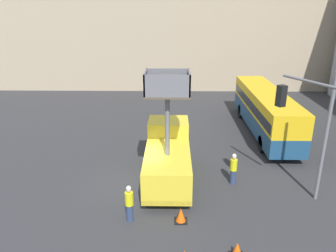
{
  "coord_description": "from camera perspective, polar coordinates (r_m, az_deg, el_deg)",
  "views": [
    {
      "loc": [
        1.77,
        -15.89,
        9.27
      ],
      "look_at": [
        1.48,
        1.64,
        2.94
      ],
      "focal_mm": 35.0,
      "sensor_mm": 36.0,
      "label": 1
    }
  ],
  "objects": [
    {
      "name": "ground_plane",
      "position": [
        18.48,
        -4.75,
        -10.33
      ],
      "size": [
        120.0,
        120.0,
        0.0
      ],
      "primitive_type": "plane",
      "color": "#333335"
    },
    {
      "name": "building_backdrop_far",
      "position": [
        42.89,
        -1.52,
        20.91
      ],
      "size": [
        44.0,
        10.0,
        20.12
      ],
      "color": "tan",
      "rests_on": "ground_plane"
    },
    {
      "name": "utility_truck",
      "position": [
        18.48,
        -0.04,
        -4.91
      ],
      "size": [
        2.42,
        6.52,
        6.42
      ],
      "color": "yellow",
      "rests_on": "ground_plane"
    },
    {
      "name": "city_bus",
      "position": [
        26.4,
        16.56,
        2.92
      ],
      "size": [
        2.44,
        12.1,
        3.3
      ],
      "rotation": [
        0.0,
        0.0,
        1.44
      ],
      "color": "navy",
      "rests_on": "ground_plane"
    },
    {
      "name": "traffic_light_pole",
      "position": [
        16.38,
        23.83,
        0.81
      ],
      "size": [
        3.15,
        2.9,
        6.56
      ],
      "color": "slate",
      "rests_on": "ground_plane"
    },
    {
      "name": "road_worker_near_truck",
      "position": [
        15.4,
        -6.76,
        -13.24
      ],
      "size": [
        0.38,
        0.38,
        1.8
      ],
      "rotation": [
        0.0,
        0.0,
        2.6
      ],
      "color": "navy",
      "rests_on": "ground_plane"
    },
    {
      "name": "road_worker_directing",
      "position": [
        18.56,
        11.32,
        -7.33
      ],
      "size": [
        0.38,
        0.38,
        1.82
      ],
      "rotation": [
        0.0,
        0.0,
        4.5
      ],
      "color": "navy",
      "rests_on": "ground_plane"
    },
    {
      "name": "traffic_cone_mid_road",
      "position": [
        14.03,
        11.94,
        -20.37
      ],
      "size": [
        0.58,
        0.58,
        0.66
      ],
      "color": "black",
      "rests_on": "ground_plane"
    },
    {
      "name": "traffic_cone_far_side",
      "position": [
        15.56,
        2.25,
        -15.27
      ],
      "size": [
        0.59,
        0.59,
        0.68
      ],
      "color": "black",
      "rests_on": "ground_plane"
    }
  ]
}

